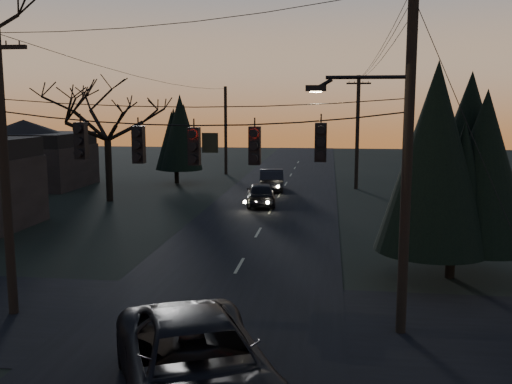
# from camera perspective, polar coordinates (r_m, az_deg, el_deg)

# --- Properties ---
(main_road) EXTENTS (8.00, 120.00, 0.02)m
(main_road) POSITION_cam_1_polar(r_m,az_deg,el_deg) (26.49, -0.32, -5.02)
(main_road) COLOR black
(main_road) RESTS_ON ground
(cross_road) EXTENTS (60.00, 7.00, 0.02)m
(cross_road) POSITION_cam_1_polar(r_m,az_deg,el_deg) (17.07, -4.91, -12.88)
(cross_road) COLOR black
(cross_road) RESTS_ON ground
(utility_pole_right) EXTENTS (5.00, 0.30, 10.00)m
(utility_pole_right) POSITION_cam_1_polar(r_m,az_deg,el_deg) (16.85, 14.24, -13.45)
(utility_pole_right) COLOR black
(utility_pole_right) RESTS_ON ground
(utility_pole_left) EXTENTS (1.80, 0.30, 8.50)m
(utility_pole_left) POSITION_cam_1_polar(r_m,az_deg,el_deg) (19.20, -23.04, -11.11)
(utility_pole_left) COLOR black
(utility_pole_left) RESTS_ON ground
(utility_pole_far_r) EXTENTS (1.80, 0.30, 8.50)m
(utility_pole_far_r) POSITION_cam_1_polar(r_m,az_deg,el_deg) (44.01, 9.96, 0.31)
(utility_pole_far_r) COLOR black
(utility_pole_far_r) RESTS_ON ground
(utility_pole_far_l) EXTENTS (0.30, 0.30, 8.00)m
(utility_pole_far_l) POSITION_cam_1_polar(r_m,az_deg,el_deg) (52.74, -3.02, 1.79)
(utility_pole_far_l) COLOR black
(utility_pole_far_l) RESTS_ON ground
(span_signal_assembly) EXTENTS (11.50, 0.44, 1.62)m
(span_signal_assembly) POSITION_cam_1_polar(r_m,az_deg,el_deg) (15.98, -5.99, 4.84)
(span_signal_assembly) COLOR black
(span_signal_assembly) RESTS_ON ground
(evergreen_right) EXTENTS (4.08, 4.08, 7.15)m
(evergreen_right) POSITION_cam_1_polar(r_m,az_deg,el_deg) (21.57, 19.30, 2.57)
(evergreen_right) COLOR black
(evergreen_right) RESTS_ON ground
(bare_tree_dist) EXTENTS (6.53, 6.53, 8.08)m
(bare_tree_dist) POSITION_cam_1_polar(r_m,az_deg,el_deg) (38.56, -14.71, 7.42)
(bare_tree_dist) COLOR black
(bare_tree_dist) RESTS_ON ground
(evergreen_dist) EXTENTS (3.68, 3.68, 6.39)m
(evergreen_dist) POSITION_cam_1_polar(r_m,az_deg,el_deg) (46.74, -8.02, 5.50)
(evergreen_dist) COLOR black
(evergreen_dist) RESTS_ON ground
(house_left_far) EXTENTS (9.00, 7.00, 5.20)m
(house_left_far) POSITION_cam_1_polar(r_m,az_deg,el_deg) (47.81, -22.08, 3.60)
(house_left_far) COLOR black
(house_left_far) RESTS_ON ground
(suv_near) EXTENTS (5.37, 7.17, 1.81)m
(suv_near) POSITION_cam_1_polar(r_m,az_deg,el_deg) (12.39, -5.94, -17.03)
(suv_near) COLOR black
(suv_near) RESTS_ON ground
(sedan_oncoming_a) EXTENTS (2.33, 4.59, 1.50)m
(sedan_oncoming_a) POSITION_cam_1_polar(r_m,az_deg,el_deg) (35.93, 0.49, -0.20)
(sedan_oncoming_a) COLOR black
(sedan_oncoming_a) RESTS_ON ground
(sedan_oncoming_b) EXTENTS (2.19, 5.01, 1.60)m
(sedan_oncoming_b) POSITION_cam_1_polar(r_m,az_deg,el_deg) (42.55, 1.57, 1.24)
(sedan_oncoming_b) COLOR black
(sedan_oncoming_b) RESTS_ON ground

